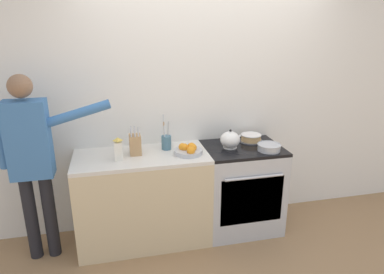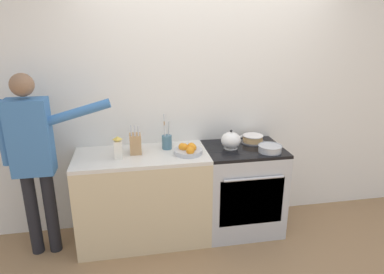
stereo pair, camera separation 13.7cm
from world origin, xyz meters
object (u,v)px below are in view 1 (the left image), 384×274
(knife_block, at_px, (135,144))
(milk_carton, at_px, (118,149))
(fruit_bowl, at_px, (188,150))
(mixing_bowl, at_px, (269,147))
(person_baker, at_px, (32,154))
(tea_kettle, at_px, (230,140))
(layer_cake, at_px, (251,138))
(stove_range, at_px, (241,188))
(utensil_crock, at_px, (166,142))

(knife_block, relative_size, milk_carton, 1.34)
(knife_block, xyz_separation_m, fruit_bowl, (0.48, -0.11, -0.06))
(mixing_bowl, xyz_separation_m, milk_carton, (-1.40, 0.09, 0.07))
(person_baker, bearing_deg, fruit_bowl, -7.77)
(tea_kettle, xyz_separation_m, person_baker, (-1.78, -0.06, 0.03))
(mixing_bowl, bearing_deg, fruit_bowl, 173.38)
(mixing_bowl, bearing_deg, knife_block, 170.84)
(layer_cake, bearing_deg, tea_kettle, -155.10)
(person_baker, bearing_deg, stove_range, -5.55)
(stove_range, bearing_deg, milk_carton, -176.94)
(knife_block, relative_size, person_baker, 0.17)
(layer_cake, relative_size, tea_kettle, 1.07)
(tea_kettle, height_order, milk_carton, milk_carton)
(mixing_bowl, relative_size, fruit_bowl, 0.85)
(mixing_bowl, relative_size, utensil_crock, 0.66)
(layer_cake, relative_size, fruit_bowl, 0.94)
(layer_cake, relative_size, mixing_bowl, 1.11)
(tea_kettle, xyz_separation_m, milk_carton, (-1.07, -0.07, 0.02))
(layer_cake, height_order, mixing_bowl, layer_cake)
(utensil_crock, xyz_separation_m, fruit_bowl, (0.18, -0.18, -0.04))
(stove_range, height_order, layer_cake, layer_cake)
(layer_cake, distance_m, person_baker, 2.06)
(person_baker, bearing_deg, knife_block, -0.81)
(layer_cake, xyz_separation_m, fruit_bowl, (-0.70, -0.20, 0.00))
(knife_block, bearing_deg, utensil_crock, 11.82)
(tea_kettle, height_order, person_baker, person_baker)
(fruit_bowl, height_order, person_baker, person_baker)
(layer_cake, distance_m, milk_carton, 1.36)
(layer_cake, distance_m, mixing_bowl, 0.30)
(knife_block, bearing_deg, stove_range, -2.47)
(layer_cake, relative_size, knife_block, 0.90)
(knife_block, bearing_deg, person_baker, -173.78)
(utensil_crock, height_order, fruit_bowl, utensil_crock)
(layer_cake, bearing_deg, knife_block, -175.75)
(milk_carton, bearing_deg, fruit_bowl, -0.26)
(milk_carton, bearing_deg, stove_range, 3.06)
(utensil_crock, relative_size, person_baker, 0.21)
(mixing_bowl, xyz_separation_m, utensil_crock, (-0.95, 0.26, 0.04))
(utensil_crock, bearing_deg, stove_range, -8.24)
(stove_range, height_order, fruit_bowl, fruit_bowl)
(stove_range, relative_size, milk_carton, 4.29)
(utensil_crock, height_order, person_baker, person_baker)
(mixing_bowl, relative_size, knife_block, 0.81)
(knife_block, bearing_deg, layer_cake, 4.25)
(stove_range, xyz_separation_m, knife_block, (-1.05, 0.05, 0.54))
(knife_block, bearing_deg, mixing_bowl, -9.16)
(knife_block, height_order, utensil_crock, utensil_crock)
(layer_cake, relative_size, milk_carton, 1.20)
(mixing_bowl, bearing_deg, layer_cake, 102.56)
(knife_block, height_order, fruit_bowl, knife_block)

